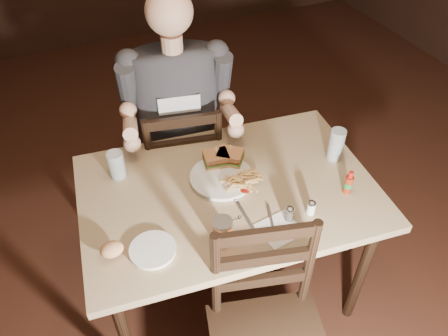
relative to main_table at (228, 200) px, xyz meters
name	(u,v)px	position (x,y,z in m)	size (l,w,h in m)	color
room_shell	(245,93)	(-0.04, -0.22, 0.70)	(7.00, 7.00, 7.00)	black
main_table	(228,200)	(0.00, 0.00, 0.00)	(1.36, 0.97, 0.77)	tan
chair_far	(182,164)	(-0.04, 0.57, -0.23)	(0.43, 0.47, 0.93)	black
diner	(177,93)	(-0.05, 0.52, 0.28)	(0.57, 0.45, 0.98)	#2F2F34
dinner_plate	(222,178)	(0.00, 0.07, 0.08)	(0.28, 0.28, 0.02)	white
sandwich_left	(230,154)	(0.07, 0.14, 0.14)	(0.11, 0.09, 0.10)	tan
sandwich_right	(216,156)	(0.01, 0.16, 0.14)	(0.11, 0.09, 0.10)	tan
fries_pile	(246,181)	(0.08, -0.02, 0.11)	(0.23, 0.16, 0.04)	#DFAA58
ketchup_dollop	(245,190)	(0.05, -0.06, 0.10)	(0.04, 0.04, 0.01)	maroon
glass_left	(117,165)	(-0.43, 0.27, 0.14)	(0.07, 0.07, 0.13)	silver
glass_right	(336,145)	(0.54, 0.00, 0.16)	(0.07, 0.07, 0.16)	silver
hot_sauce	(349,182)	(0.47, -0.22, 0.13)	(0.04, 0.04, 0.12)	maroon
salt_shaker	(311,208)	(0.26, -0.26, 0.11)	(0.04, 0.04, 0.06)	white
pepper_shaker	(289,214)	(0.16, -0.26, 0.11)	(0.04, 0.04, 0.07)	#38332D
syrup_dispenser	(223,230)	(-0.13, -0.25, 0.13)	(0.08, 0.08, 0.10)	maroon
napkin	(280,229)	(0.10, -0.29, 0.08)	(0.16, 0.15, 0.00)	white
knife	(247,219)	(0.00, -0.20, 0.08)	(0.01, 0.23, 0.01)	silver
fork	(271,218)	(0.09, -0.23, 0.08)	(0.01, 0.14, 0.00)	silver
side_plate	(153,251)	(-0.40, -0.20, 0.08)	(0.17, 0.17, 0.01)	white
bread_roll	(112,249)	(-0.54, -0.16, 0.11)	(0.09, 0.07, 0.05)	tan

